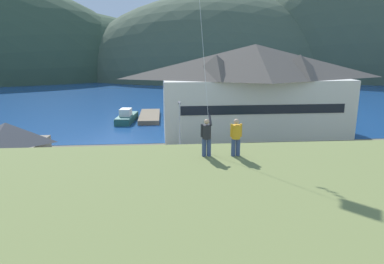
% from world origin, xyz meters
% --- Properties ---
extents(ground_plane, '(600.00, 600.00, 0.00)m').
position_xyz_m(ground_plane, '(0.00, 0.00, 0.00)').
color(ground_plane, '#66604C').
extents(parking_lot_pad, '(40.00, 20.00, 0.10)m').
position_xyz_m(parking_lot_pad, '(0.00, 5.00, 0.05)').
color(parking_lot_pad, gray).
rests_on(parking_lot_pad, ground).
extents(bay_water, '(360.00, 84.00, 0.03)m').
position_xyz_m(bay_water, '(0.00, 60.00, 0.01)').
color(bay_water, navy).
rests_on(bay_water, ground).
extents(far_hill_east_peak, '(124.92, 59.53, 53.33)m').
position_xyz_m(far_hill_east_peak, '(-52.36, 121.39, 0.00)').
color(far_hill_east_peak, '#334733').
rests_on(far_hill_east_peak, ground).
extents(far_hill_center_saddle, '(111.75, 72.68, 62.76)m').
position_xyz_m(far_hill_center_saddle, '(21.49, 116.69, 0.00)').
color(far_hill_center_saddle, '#42513D').
rests_on(far_hill_center_saddle, ground).
extents(far_hill_far_shoulder, '(113.66, 65.75, 90.29)m').
position_xyz_m(far_hill_far_shoulder, '(81.59, 110.07, 0.00)').
color(far_hill_far_shoulder, '#42513D').
rests_on(far_hill_far_shoulder, ground).
extents(harbor_lodge, '(25.37, 10.92, 11.75)m').
position_xyz_m(harbor_lodge, '(10.66, 22.25, 6.25)').
color(harbor_lodge, beige).
rests_on(harbor_lodge, ground).
extents(storage_shed_near_lot, '(6.17, 5.70, 5.09)m').
position_xyz_m(storage_shed_near_lot, '(-14.75, 7.34, 2.65)').
color(storage_shed_near_lot, '#756B5B').
rests_on(storage_shed_near_lot, ground).
extents(storage_shed_waterside, '(5.23, 4.59, 4.33)m').
position_xyz_m(storage_shed_waterside, '(3.59, 23.18, 2.24)').
color(storage_shed_waterside, '#338475').
rests_on(storage_shed_waterside, ground).
extents(wharf_dock, '(3.20, 10.54, 0.70)m').
position_xyz_m(wharf_dock, '(-3.62, 33.42, 0.35)').
color(wharf_dock, '#70604C').
rests_on(wharf_dock, ground).
extents(moored_boat_wharfside, '(3.11, 7.35, 2.16)m').
position_xyz_m(moored_boat_wharfside, '(-7.11, 31.13, 0.72)').
color(moored_boat_wharfside, '#23564C').
rests_on(moored_boat_wharfside, ground).
extents(parked_car_lone_by_shed, '(4.21, 2.08, 1.82)m').
position_xyz_m(parked_car_lone_by_shed, '(4.85, -0.14, 1.06)').
color(parked_car_lone_by_shed, '#9EA3A8').
rests_on(parked_car_lone_by_shed, parking_lot_pad).
extents(parked_car_mid_row_near, '(4.31, 2.28, 1.82)m').
position_xyz_m(parked_car_mid_row_near, '(11.39, 6.62, 1.06)').
color(parked_car_mid_row_near, '#236633').
rests_on(parked_car_mid_row_near, parking_lot_pad).
extents(parked_car_corner_spot, '(4.25, 2.15, 1.82)m').
position_xyz_m(parked_car_corner_spot, '(-3.65, 0.87, 1.06)').
color(parked_car_corner_spot, black).
rests_on(parked_car_corner_spot, parking_lot_pad).
extents(parked_car_back_row_right, '(4.26, 2.18, 1.82)m').
position_xyz_m(parked_car_back_row_right, '(-5.94, 5.51, 1.06)').
color(parked_car_back_row_right, '#236633').
rests_on(parked_car_back_row_right, parking_lot_pad).
extents(parked_car_mid_row_center, '(4.31, 2.27, 1.82)m').
position_xyz_m(parked_car_mid_row_center, '(9.57, 1.24, 1.06)').
color(parked_car_mid_row_center, '#236633').
rests_on(parked_car_mid_row_center, parking_lot_pad).
extents(parked_car_front_row_silver, '(4.24, 2.14, 1.82)m').
position_xyz_m(parked_car_front_row_silver, '(-12.24, 0.15, 1.06)').
color(parked_car_front_row_silver, navy).
rests_on(parked_car_front_row_silver, parking_lot_pad).
extents(parked_car_front_row_red, '(4.21, 2.07, 1.82)m').
position_xyz_m(parked_car_front_row_red, '(2.23, 5.94, 1.06)').
color(parked_car_front_row_red, slate).
rests_on(parked_car_front_row_red, parking_lot_pad).
extents(parking_light_pole, '(0.24, 0.78, 6.05)m').
position_xyz_m(parking_light_pole, '(0.27, 10.56, 3.64)').
color(parking_light_pole, '#ADADB2').
rests_on(parking_light_pole, parking_lot_pad).
extents(person_kite_flyer, '(0.51, 0.66, 1.86)m').
position_xyz_m(person_kite_flyer, '(0.69, -7.59, 7.41)').
color(person_kite_flyer, '#384770').
rests_on(person_kite_flyer, grassy_hill_foreground).
extents(person_companion, '(0.55, 0.40, 1.74)m').
position_xyz_m(person_companion, '(2.04, -7.67, 7.39)').
color(person_companion, '#384770').
rests_on(person_companion, grassy_hill_foreground).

